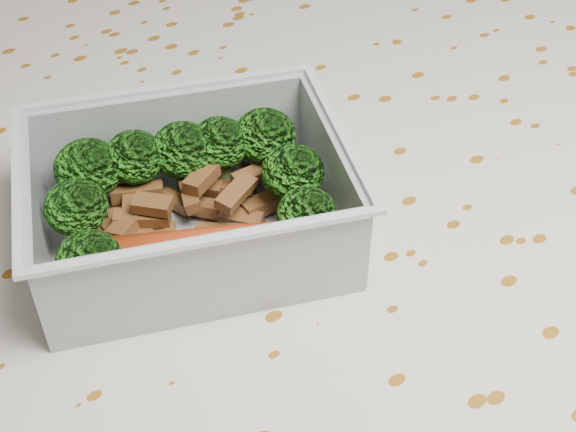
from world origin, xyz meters
TOP-DOWN VIEW (x-y plane):
  - dining_table at (0.00, 0.00)m, footprint 1.40×0.90m
  - tablecloth at (0.00, 0.00)m, footprint 1.46×0.96m
  - lunch_container at (-0.03, 0.04)m, footprint 0.20×0.18m
  - broccoli_florets at (-0.03, 0.06)m, footprint 0.15×0.13m
  - meat_pile at (-0.04, 0.05)m, footprint 0.10×0.07m
  - sausage at (-0.04, 0.01)m, footprint 0.13×0.08m

SIDE VIEW (x-z plane):
  - dining_table at x=0.00m, z-range 0.29..1.04m
  - tablecloth at x=0.00m, z-range 0.62..0.81m
  - meat_pile at x=-0.04m, z-range 0.76..0.78m
  - lunch_container at x=-0.03m, z-range 0.75..0.80m
  - sausage at x=-0.04m, z-range 0.77..0.79m
  - broccoli_florets at x=-0.03m, z-range 0.77..0.81m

